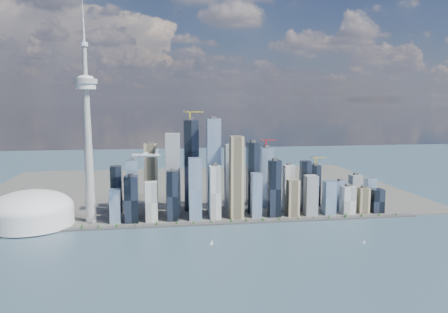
{
  "coord_description": "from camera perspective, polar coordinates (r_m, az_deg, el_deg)",
  "views": [
    {
      "loc": [
        -126.64,
        -805.83,
        310.02
      ],
      "look_at": [
        34.03,
        260.0,
        169.86
      ],
      "focal_mm": 35.0,
      "sensor_mm": 36.0,
      "label": 1
    }
  ],
  "objects": [
    {
      "name": "airplane",
      "position": [
        1043.39,
        -10.21,
        0.2
      ],
      "size": [
        72.39,
        64.32,
        17.69
      ],
      "rotation": [
        0.0,
        0.0,
        -0.18
      ],
      "color": "silver",
      "rests_on": "ground"
    },
    {
      "name": "needle_tower",
      "position": [
        1131.65,
        -17.39,
        3.31
      ],
      "size": [
        56.0,
        56.0,
        550.5
      ],
      "color": "gray",
      "rests_on": "land"
    },
    {
      "name": "skyscraper_cluster",
      "position": [
        1179.05,
        0.67,
        -3.51
      ],
      "size": [
        736.0,
        142.0,
        278.27
      ],
      "color": "black",
      "rests_on": "land"
    },
    {
      "name": "shoreline_trees",
      "position": [
        1105.24,
        -1.69,
        -8.41
      ],
      "size": [
        960.53,
        7.2,
        8.8
      ],
      "color": "#3F2D1E",
      "rests_on": "seawall"
    },
    {
      "name": "sailboat_west",
      "position": [
        959.8,
        -1.63,
        -11.22
      ],
      "size": [
        7.8,
        3.19,
        10.76
      ],
      "rotation": [
        0.0,
        0.0,
        0.18
      ],
      "color": "silver",
      "rests_on": "ground"
    },
    {
      "name": "sailboat_east",
      "position": [
        1013.77,
        17.84,
        -10.59
      ],
      "size": [
        6.66,
        1.93,
        9.27
      ],
      "rotation": [
        0.0,
        0.0,
        -0.03
      ],
      "color": "silver",
      "rests_on": "ground"
    },
    {
      "name": "land",
      "position": [
        1542.32,
        -3.7,
        -4.15
      ],
      "size": [
        1400.0,
        900.0,
        3.0
      ],
      "primitive_type": "cube",
      "color": "#4C4C47",
      "rests_on": "ground"
    },
    {
      "name": "ground",
      "position": [
        872.64,
        0.34,
        -13.4
      ],
      "size": [
        4000.0,
        4000.0,
        0.0
      ],
      "primitive_type": "plane",
      "color": "#385662",
      "rests_on": "ground"
    },
    {
      "name": "seawall",
      "position": [
        1107.11,
        -1.68,
        -8.75
      ],
      "size": [
        1100.0,
        22.0,
        4.0
      ],
      "primitive_type": "cube",
      "color": "#383838",
      "rests_on": "ground"
    },
    {
      "name": "dome_stadium",
      "position": [
        1180.79,
        -23.87,
        -6.48
      ],
      "size": [
        200.0,
        200.0,
        86.0
      ],
      "color": "white",
      "rests_on": "land"
    }
  ]
}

